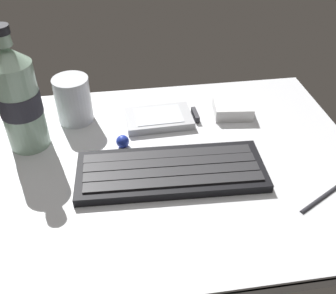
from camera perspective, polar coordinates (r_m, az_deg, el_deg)
name	(u,v)px	position (r cm, az deg, el deg)	size (l,w,h in cm)	color
ground_plane	(168,167)	(63.12, 0.03, -2.96)	(64.00, 48.00, 2.80)	silver
keyboard	(170,171)	(59.72, 0.29, -3.55)	(29.47, 12.31, 1.70)	black
handheld_device	(162,118)	(71.35, -0.84, 4.31)	(12.98, 7.99, 1.50)	#B7BABF
juice_cup	(74,101)	(72.18, -13.78, 6.55)	(6.40, 6.40, 8.50)	silver
water_bottle	(19,99)	(65.55, -21.20, 6.69)	(6.73, 6.73, 20.80)	#9EC1A8
charger_block	(233,109)	(74.06, 9.53, 5.58)	(7.00, 5.60, 2.40)	white
trackball_mouse	(123,141)	(65.44, -6.72, 0.83)	(2.20, 2.20, 2.20)	#2338B2
stylus_pen	(322,196)	(60.71, 21.86, -6.80)	(0.70, 0.70, 9.50)	#26262B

